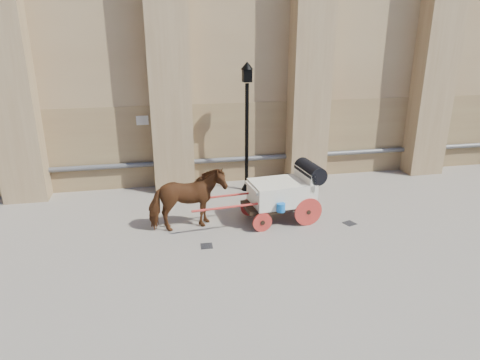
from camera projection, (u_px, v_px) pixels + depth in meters
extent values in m
plane|color=gray|center=(217.00, 228.00, 12.58)|extent=(90.00, 90.00, 0.00)
cube|color=#90794E|center=(252.00, 141.00, 16.29)|extent=(44.00, 0.35, 3.00)
cylinder|color=#59595B|center=(253.00, 158.00, 16.24)|extent=(42.00, 0.18, 0.18)
cube|color=beige|center=(142.00, 120.00, 15.04)|extent=(0.42, 0.04, 0.32)
imported|color=#58331B|center=(187.00, 200.00, 12.23)|extent=(2.29, 1.33, 1.82)
cube|color=black|center=(278.00, 204.00, 12.93)|extent=(2.19, 1.15, 0.11)
cube|color=silver|center=(282.00, 192.00, 12.82)|extent=(1.93, 1.36, 0.67)
cube|color=silver|center=(304.00, 178.00, 12.89)|extent=(0.26, 1.21, 0.53)
cube|color=silver|center=(256.00, 187.00, 12.52)|extent=(0.43, 1.08, 0.10)
cylinder|color=black|center=(310.00, 171.00, 12.88)|extent=(0.65, 1.24, 0.54)
cylinder|color=red|center=(308.00, 212.00, 12.62)|extent=(0.86, 0.14, 0.86)
cylinder|color=red|center=(292.00, 198.00, 13.69)|extent=(0.86, 0.14, 0.86)
cylinder|color=red|center=(262.00, 222.00, 12.27)|extent=(0.58, 0.11, 0.57)
cylinder|color=red|center=(249.00, 207.00, 13.34)|extent=(0.58, 0.11, 0.57)
cylinder|color=red|center=(232.00, 207.00, 12.01)|extent=(2.30, 0.28, 0.07)
cylinder|color=red|center=(224.00, 196.00, 12.79)|extent=(2.30, 0.28, 0.07)
cylinder|color=blue|center=(281.00, 207.00, 12.20)|extent=(0.25, 0.25, 0.25)
cylinder|color=black|center=(247.00, 139.00, 14.97)|extent=(0.13, 0.13, 3.82)
cone|color=black|center=(246.00, 185.00, 15.54)|extent=(0.38, 0.38, 0.38)
cube|color=black|center=(247.00, 75.00, 14.24)|extent=(0.30, 0.30, 0.45)
cone|color=black|center=(247.00, 65.00, 14.14)|extent=(0.42, 0.42, 0.25)
cube|color=black|center=(207.00, 246.00, 11.52)|extent=(0.33, 0.33, 0.01)
cube|color=black|center=(350.00, 223.00, 12.87)|extent=(0.41, 0.41, 0.01)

